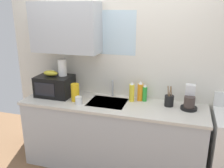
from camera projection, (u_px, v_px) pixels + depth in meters
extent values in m
cube|color=silver|center=(120.00, 69.00, 3.22)|extent=(3.06, 0.10, 2.50)
cube|color=#B2B7BC|center=(66.00, 27.00, 3.04)|extent=(0.86, 0.32, 0.62)
cube|color=silver|center=(114.00, 33.00, 3.05)|extent=(0.56, 0.02, 0.55)
cube|color=#B2B7BC|center=(112.00, 137.00, 3.15)|extent=(2.26, 0.60, 0.86)
cube|color=beige|center=(112.00, 105.00, 3.01)|extent=(2.29, 0.63, 0.03)
cube|color=#9EA0A5|center=(108.00, 107.00, 3.06)|extent=(0.46, 0.38, 0.14)
cylinder|color=#B2B5BA|center=(113.00, 88.00, 3.21)|extent=(0.03, 0.03, 0.22)
cube|color=black|center=(55.00, 86.00, 3.23)|extent=(0.46, 0.34, 0.27)
cube|color=black|center=(45.00, 90.00, 3.09)|extent=(0.28, 0.01, 0.17)
ellipsoid|color=gold|center=(51.00, 73.00, 3.19)|extent=(0.20, 0.11, 0.07)
cylinder|color=white|center=(62.00, 68.00, 3.18)|extent=(0.11, 0.11, 0.22)
cylinder|color=black|center=(189.00, 108.00, 2.83)|extent=(0.19, 0.19, 0.03)
cylinder|color=#3F332D|center=(189.00, 102.00, 2.79)|extent=(0.12, 0.12, 0.13)
cube|color=silver|center=(190.00, 95.00, 2.85)|extent=(0.11, 0.09, 0.26)
cylinder|color=yellow|center=(132.00, 93.00, 3.04)|extent=(0.07, 0.07, 0.22)
cone|color=white|center=(132.00, 83.00, 3.00)|extent=(0.05, 0.05, 0.04)
cylinder|color=orange|center=(140.00, 92.00, 3.07)|extent=(0.07, 0.07, 0.22)
cone|color=white|center=(141.00, 83.00, 3.03)|extent=(0.05, 0.05, 0.04)
cylinder|color=green|center=(145.00, 94.00, 3.05)|extent=(0.06, 0.06, 0.19)
cone|color=white|center=(145.00, 86.00, 3.02)|extent=(0.04, 0.04, 0.04)
cylinder|color=gold|center=(75.00, 92.00, 3.06)|extent=(0.10, 0.10, 0.22)
cylinder|color=white|center=(79.00, 100.00, 2.97)|extent=(0.08, 0.08, 0.09)
cylinder|color=black|center=(169.00, 101.00, 2.91)|extent=(0.11, 0.11, 0.13)
cylinder|color=olive|center=(168.00, 94.00, 2.89)|extent=(0.03, 0.03, 0.21)
cylinder|color=olive|center=(171.00, 95.00, 2.89)|extent=(0.03, 0.02, 0.20)
cylinder|color=olive|center=(169.00, 95.00, 2.87)|extent=(0.03, 0.03, 0.22)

